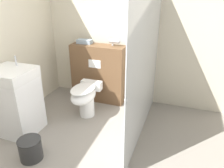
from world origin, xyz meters
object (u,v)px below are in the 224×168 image
sink_vanity (16,101)px  waste_bin (31,149)px  toilet (85,97)px  hair_drier (115,41)px

sink_vanity → waste_bin: 0.76m
toilet → waste_bin: size_ratio=2.25×
toilet → sink_vanity: bearing=-137.6°
sink_vanity → waste_bin: bearing=-39.0°
toilet → sink_vanity: 1.00m
hair_drier → waste_bin: bearing=-104.8°
sink_vanity → waste_bin: size_ratio=3.91×
sink_vanity → toilet: bearing=42.4°
sink_vanity → hair_drier: size_ratio=5.48×
sink_vanity → waste_bin: (0.53, -0.43, -0.34)m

